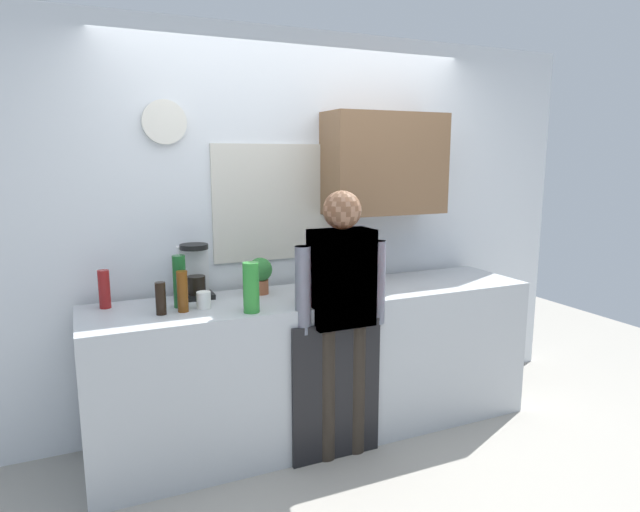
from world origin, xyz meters
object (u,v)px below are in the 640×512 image
object	(u,v)px
bottle_dark_sauce	(161,298)
person_at_sink	(341,303)
coffee_maker	(194,273)
bottle_amber_beer	(183,291)
potted_plant	(260,273)
bottle_green_wine	(180,281)
dish_soap	(320,285)
bottle_olive_oil	(352,280)
bottle_clear_soda	(251,287)
cup_white_mug	(204,300)
person_guest	(341,303)
bottle_red_vinegar	(104,289)

from	to	relation	value
bottle_dark_sauce	person_at_sink	world-z (taller)	person_at_sink
coffee_maker	bottle_amber_beer	xyz separation A→B (m)	(-0.13, -0.31, -0.03)
bottle_amber_beer	potted_plant	distance (m)	0.56
bottle_green_wine	dish_soap	bearing A→B (deg)	-9.78
bottle_dark_sauce	dish_soap	world-z (taller)	same
bottle_olive_oil	person_at_sink	size ratio (longest dim) A/B	0.16
bottle_clear_soda	cup_white_mug	size ratio (longest dim) A/B	2.95
bottle_green_wine	person_guest	bearing A→B (deg)	-21.75
bottle_clear_soda	bottle_red_vinegar	size ratio (longest dim) A/B	1.27
bottle_green_wine	person_at_sink	distance (m)	0.93
potted_plant	bottle_clear_soda	bearing A→B (deg)	-114.99
bottle_olive_oil	bottle_amber_beer	bearing A→B (deg)	170.75
bottle_amber_beer	person_at_sink	xyz separation A→B (m)	(0.86, -0.24, -0.10)
bottle_dark_sauce	cup_white_mug	size ratio (longest dim) A/B	1.89
bottle_olive_oil	dish_soap	world-z (taller)	bottle_olive_oil
person_guest	bottle_dark_sauce	bearing A→B (deg)	5.23
bottle_olive_oil	potted_plant	size ratio (longest dim) A/B	1.09
bottle_clear_soda	dish_soap	distance (m)	0.49
coffee_maker	bottle_clear_soda	size ratio (longest dim) A/B	1.18
person_at_sink	person_guest	size ratio (longest dim) A/B	1.00
potted_plant	dish_soap	distance (m)	0.39
bottle_green_wine	potted_plant	xyz separation A→B (m)	(0.51, 0.10, -0.02)
bottle_dark_sauce	bottle_clear_soda	bearing A→B (deg)	-18.77
bottle_dark_sauce	bottle_clear_soda	world-z (taller)	bottle_clear_soda
coffee_maker	person_at_sink	bearing A→B (deg)	-36.74
bottle_dark_sauce	person_at_sink	bearing A→B (deg)	-13.30
cup_white_mug	person_guest	xyz separation A→B (m)	(0.74, -0.26, -0.04)
bottle_green_wine	potted_plant	bearing A→B (deg)	11.49
coffee_maker	person_guest	distance (m)	0.93
coffee_maker	cup_white_mug	world-z (taller)	coffee_maker
bottle_green_wine	bottle_clear_soda	world-z (taller)	bottle_green_wine
bottle_red_vinegar	potted_plant	world-z (taller)	potted_plant
bottle_red_vinegar	dish_soap	size ratio (longest dim) A/B	1.22
bottle_clear_soda	cup_white_mug	world-z (taller)	bottle_clear_soda
bottle_amber_beer	cup_white_mug	distance (m)	0.14
bottle_clear_soda	person_guest	distance (m)	0.54
bottle_amber_beer	potted_plant	world-z (taller)	same
bottle_green_wine	bottle_amber_beer	bearing A→B (deg)	-92.02
bottle_green_wine	dish_soap	world-z (taller)	bottle_green_wine
bottle_dark_sauce	person_at_sink	xyz separation A→B (m)	(0.98, -0.23, -0.08)
coffee_maker	bottle_olive_oil	size ratio (longest dim) A/B	1.32
bottle_red_vinegar	dish_soap	xyz separation A→B (m)	(1.21, -0.29, -0.03)
bottle_olive_oil	person_at_sink	xyz separation A→B (m)	(-0.11, -0.08, -0.11)
cup_white_mug	dish_soap	bearing A→B (deg)	-5.02
bottle_green_wine	person_guest	size ratio (longest dim) A/B	0.19
cup_white_mug	person_at_sink	size ratio (longest dim) A/B	0.06
bottle_green_wine	bottle_red_vinegar	world-z (taller)	bottle_green_wine
bottle_red_vinegar	cup_white_mug	distance (m)	0.57
person_at_sink	bottle_green_wine	bearing A→B (deg)	155.65
bottle_red_vinegar	dish_soap	world-z (taller)	bottle_red_vinegar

